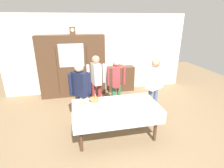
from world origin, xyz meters
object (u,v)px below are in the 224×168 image
(dining_table, at_px, (116,110))
(person_behind_table_right, at_px, (96,78))
(tea_cup_near_left, at_px, (84,115))
(spoon_mid_left, at_px, (125,104))
(bookshelf_low, at_px, (121,79))
(tea_cup_back_edge, at_px, (124,100))
(bread_basket, at_px, (94,100))
(pastry_plate, at_px, (83,104))
(tea_cup_mid_left, at_px, (139,103))
(person_near_right_end, at_px, (116,80))
(book_stack, at_px, (121,66))
(wall_cabinet, at_px, (72,66))
(mantel_clock, at_px, (72,31))
(spoon_center, at_px, (142,100))
(person_by_cabinet, at_px, (154,83))
(person_behind_table_left, at_px, (80,89))

(dining_table, distance_m, person_behind_table_right, 1.43)
(tea_cup_near_left, xyz_separation_m, person_behind_table_right, (0.45, 1.66, 0.18))
(spoon_mid_left, distance_m, person_behind_table_right, 1.42)
(spoon_mid_left, bearing_deg, dining_table, -165.29)
(bookshelf_low, distance_m, tea_cup_near_left, 3.30)
(tea_cup_back_edge, height_order, person_behind_table_right, person_behind_table_right)
(bread_basket, height_order, pastry_plate, bread_basket)
(tea_cup_mid_left, bearing_deg, person_near_right_end, 101.66)
(bookshelf_low, relative_size, book_stack, 4.80)
(wall_cabinet, height_order, mantel_clock, mantel_clock)
(book_stack, height_order, pastry_plate, book_stack)
(wall_cabinet, bearing_deg, mantel_clock, -0.41)
(book_stack, xyz_separation_m, tea_cup_near_left, (-1.50, -2.92, -0.14))
(wall_cabinet, relative_size, spoon_center, 18.13)
(book_stack, relative_size, tea_cup_near_left, 1.52)
(mantel_clock, distance_m, person_by_cabinet, 3.00)
(tea_cup_back_edge, xyz_separation_m, spoon_center, (0.41, -0.05, -0.02))
(dining_table, relative_size, tea_cup_near_left, 14.38)
(pastry_plate, xyz_separation_m, person_by_cabinet, (1.86, 0.47, 0.19))
(tea_cup_back_edge, bearing_deg, tea_cup_near_left, -152.07)
(tea_cup_mid_left, relative_size, tea_cup_back_edge, 1.00)
(tea_cup_back_edge, bearing_deg, tea_cup_mid_left, -38.56)
(bread_basket, xyz_separation_m, spoon_mid_left, (0.66, -0.30, -0.03))
(wall_cabinet, distance_m, mantel_clock, 1.15)
(dining_table, xyz_separation_m, book_stack, (0.80, 2.64, 0.27))
(tea_cup_back_edge, distance_m, person_behind_table_right, 1.27)
(spoon_center, bearing_deg, tea_cup_mid_left, -126.92)
(mantel_clock, distance_m, spoon_center, 3.16)
(person_by_cabinet, bearing_deg, book_stack, 100.73)
(wall_cabinet, height_order, spoon_center, wall_cabinet)
(pastry_plate, xyz_separation_m, person_behind_table_left, (-0.03, 0.46, 0.19))
(tea_cup_mid_left, distance_m, person_behind_table_left, 1.42)
(bread_basket, distance_m, person_behind_table_right, 1.05)
(bookshelf_low, relative_size, spoon_center, 7.95)
(tea_cup_back_edge, relative_size, person_behind_table_left, 0.08)
(book_stack, height_order, tea_cup_near_left, book_stack)
(tea_cup_mid_left, distance_m, person_near_right_end, 1.20)
(wall_cabinet, height_order, tea_cup_mid_left, wall_cabinet)
(tea_cup_mid_left, distance_m, spoon_center, 0.22)
(pastry_plate, bearing_deg, person_behind_table_right, 69.46)
(tea_cup_back_edge, bearing_deg, bookshelf_low, 76.95)
(spoon_center, xyz_separation_m, person_behind_table_left, (-1.37, 0.50, 0.20))
(tea_cup_mid_left, height_order, person_behind_table_right, person_behind_table_right)
(bread_basket, bearing_deg, wall_cabinet, 101.77)
(tea_cup_back_edge, xyz_separation_m, pastry_plate, (-0.93, -0.01, -0.02))
(bookshelf_low, height_order, person_behind_table_right, person_behind_table_right)
(person_behind_table_left, height_order, person_behind_table_right, person_behind_table_right)
(wall_cabinet, distance_m, person_by_cabinet, 2.82)
(tea_cup_back_edge, bearing_deg, person_behind_table_right, 112.96)
(spoon_mid_left, bearing_deg, bread_basket, 155.76)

